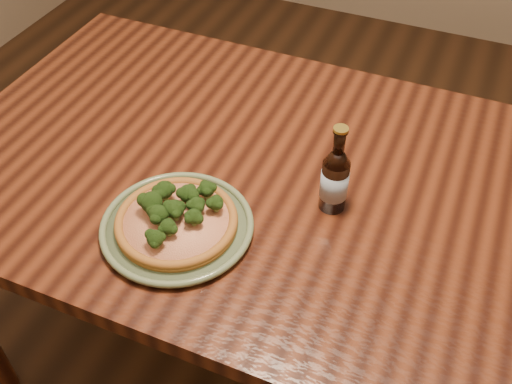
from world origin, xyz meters
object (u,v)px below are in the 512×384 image
at_px(plate, 177,226).
at_px(beer_bottle, 335,179).
at_px(table, 301,211).
at_px(pizza, 176,219).

relative_size(plate, beer_bottle, 1.50).
distance_m(table, pizza, 0.31).
bearing_deg(beer_bottle, plate, -146.46).
xyz_separation_m(plate, pizza, (-0.00, 0.00, 0.02)).
distance_m(table, plate, 0.30).
bearing_deg(table, plate, -128.15).
height_order(table, beer_bottle, beer_bottle).
relative_size(table, beer_bottle, 8.11).
height_order(table, plate, plate).
height_order(table, pizza, pizza).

